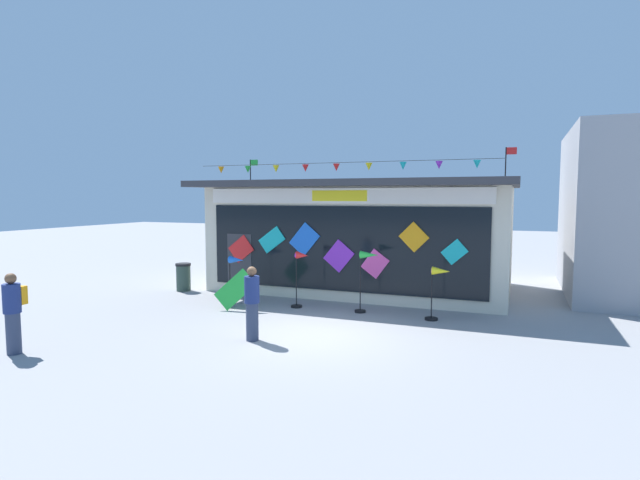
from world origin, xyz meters
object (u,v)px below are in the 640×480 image
at_px(trash_bin, 183,277).
at_px(kite_shop_building, 365,235).
at_px(wind_spinner_left, 300,269).
at_px(person_near_camera, 252,303).
at_px(person_mid_plaza, 13,311).
at_px(display_kite_on_ground, 235,289).
at_px(wind_spinner_center_left, 367,267).
at_px(wind_spinner_center_right, 438,283).
at_px(wind_spinner_far_left, 235,268).

bearing_deg(trash_bin, kite_shop_building, 27.66).
xyz_separation_m(wind_spinner_left, person_near_camera, (0.34, -3.43, -0.29)).
distance_m(kite_shop_building, person_mid_plaza, 10.94).
bearing_deg(person_near_camera, display_kite_on_ground, -65.91).
relative_size(wind_spinner_left, display_kite_on_ground, 1.48).
bearing_deg(person_near_camera, kite_shop_building, -107.62).
distance_m(person_mid_plaza, display_kite_on_ground, 5.55).
bearing_deg(display_kite_on_ground, trash_bin, 149.60).
height_order(wind_spinner_left, trash_bin, wind_spinner_left).
relative_size(wind_spinner_center_left, display_kite_on_ground, 1.56).
xyz_separation_m(wind_spinner_center_right, person_near_camera, (-3.60, -3.38, -0.13)).
height_order(wind_spinner_far_left, wind_spinner_left, wind_spinner_left).
bearing_deg(trash_bin, wind_spinner_center_right, -6.31).
bearing_deg(wind_spinner_center_left, wind_spinner_left, -177.55).
relative_size(kite_shop_building, wind_spinner_center_left, 5.82).
height_order(kite_shop_building, wind_spinner_far_left, kite_shop_building).
bearing_deg(trash_bin, wind_spinner_far_left, -22.34).
relative_size(kite_shop_building, wind_spinner_far_left, 6.99).
bearing_deg(person_near_camera, wind_spinner_center_right, -150.97).
bearing_deg(wind_spinner_far_left, display_kite_on_ground, -59.40).
distance_m(wind_spinner_left, display_kite_on_ground, 1.95).
bearing_deg(wind_spinner_center_right, wind_spinner_left, 179.16).
bearing_deg(wind_spinner_far_left, kite_shop_building, 55.11).
relative_size(wind_spinner_left, wind_spinner_center_right, 1.16).
height_order(wind_spinner_center_left, trash_bin, wind_spinner_center_left).
relative_size(person_near_camera, display_kite_on_ground, 1.50).
height_order(wind_spinner_center_left, wind_spinner_center_right, wind_spinner_center_left).
bearing_deg(person_near_camera, person_mid_plaza, 18.78).
height_order(wind_spinner_center_right, trash_bin, wind_spinner_center_right).
height_order(person_near_camera, trash_bin, person_near_camera).
bearing_deg(person_near_camera, wind_spinner_far_left, -67.54).
bearing_deg(wind_spinner_center_right, display_kite_on_ground, -170.74).
bearing_deg(trash_bin, display_kite_on_ground, -30.40).
xyz_separation_m(wind_spinner_left, person_mid_plaza, (-3.75, -6.08, -0.25)).
bearing_deg(kite_shop_building, person_mid_plaza, -114.55).
xyz_separation_m(person_near_camera, person_mid_plaza, (-4.08, -2.64, 0.03)).
bearing_deg(wind_spinner_center_right, kite_shop_building, 129.07).
height_order(person_near_camera, display_kite_on_ground, person_near_camera).
xyz_separation_m(person_near_camera, trash_bin, (-5.14, 4.34, -0.37)).
bearing_deg(display_kite_on_ground, kite_shop_building, 63.51).
bearing_deg(wind_spinner_far_left, wind_spinner_center_left, 4.36).
relative_size(wind_spinner_center_right, person_mid_plaza, 0.84).
height_order(wind_spinner_center_left, display_kite_on_ground, wind_spinner_center_left).
distance_m(wind_spinner_far_left, wind_spinner_left, 2.06).
bearing_deg(wind_spinner_center_left, trash_bin, 173.06).
xyz_separation_m(kite_shop_building, trash_bin, (-5.58, -2.92, -1.41)).
bearing_deg(wind_spinner_center_left, kite_shop_building, 107.59).
relative_size(person_near_camera, trash_bin, 1.77).
relative_size(wind_spinner_left, person_near_camera, 0.98).
xyz_separation_m(wind_spinner_far_left, wind_spinner_left, (2.05, 0.22, 0.04)).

